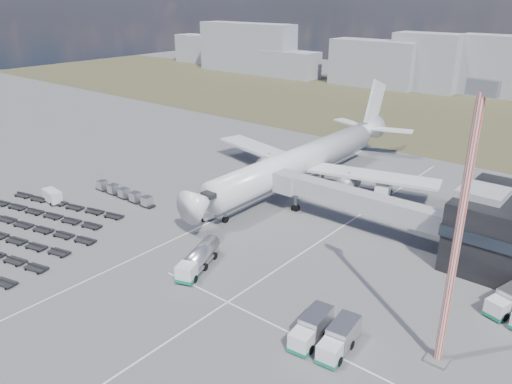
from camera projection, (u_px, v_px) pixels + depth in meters
The scene contains 14 objects.
ground at pixel (186, 241), 77.12m from camera, with size 420.00×420.00×0.00m, color #565659.
grass_strip at pixel (444, 116), 156.13m from camera, with size 420.00×90.00×0.01m, color #443E29.
lane_markings at pixel (247, 254), 73.51m from camera, with size 47.12×110.00×0.01m.
jet_bridge at pixel (345, 197), 80.55m from camera, with size 30.30×3.80×7.05m.
airliner at pixel (305, 159), 98.42m from camera, with size 51.59×64.53×17.62m.
skyline at pixel (459, 68), 185.38m from camera, with size 310.51×25.38×24.73m.
fuel_tanker at pixel (198, 259), 68.99m from camera, with size 5.60×9.90×3.12m.
pushback_tug at pixel (204, 214), 84.93m from camera, with size 3.56×2.00×1.57m, color silver.
utility_van at pixel (52, 196), 91.15m from camera, with size 4.47×2.02×2.37m, color silver.
catering_truck at pixel (384, 190), 93.22m from camera, with size 4.16×6.62×2.83m.
service_trucks_near at pixel (325, 333), 53.89m from camera, with size 6.35×7.34×2.73m.
uld_row at pixel (124, 193), 93.11m from camera, with size 15.84×1.93×1.73m.
baggage_dollies at pixel (7, 230), 80.00m from camera, with size 33.11×30.25×0.78m.
floodlight_mast at pixel (458, 236), 46.67m from camera, with size 2.76×2.24×29.04m.
Camera 1 is at (52.01, -46.33, 35.65)m, focal length 35.00 mm.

